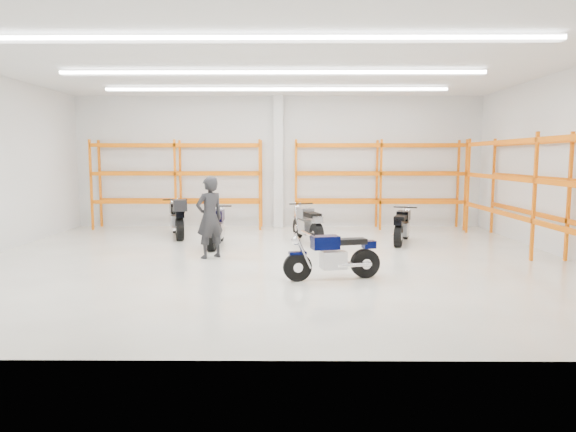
{
  "coord_description": "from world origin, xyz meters",
  "views": [
    {
      "loc": [
        0.46,
        -11.88,
        2.42
      ],
      "look_at": [
        0.37,
        0.5,
        0.99
      ],
      "focal_mm": 32.0,
      "sensor_mm": 36.0,
      "label": 1
    }
  ],
  "objects_px": {
    "motorcycle_back_d": "(402,227)",
    "motorcycle_back_a": "(178,218)",
    "motorcycle_main": "(336,257)",
    "motorcycle_back_c": "(308,225)",
    "standing_man": "(210,217)",
    "structural_column": "(278,162)",
    "motorcycle_back_b": "(215,228)"
  },
  "relations": [
    {
      "from": "motorcycle_back_d",
      "to": "motorcycle_back_a",
      "type": "bearing_deg",
      "value": 170.98
    },
    {
      "from": "standing_man",
      "to": "structural_column",
      "type": "xyz_separation_m",
      "value": [
        1.51,
        5.54,
        1.27
      ]
    },
    {
      "from": "structural_column",
      "to": "standing_man",
      "type": "bearing_deg",
      "value": -105.21
    },
    {
      "from": "standing_man",
      "to": "motorcycle_back_b",
      "type": "bearing_deg",
      "value": -126.53
    },
    {
      "from": "standing_man",
      "to": "motorcycle_back_a",
      "type": "bearing_deg",
      "value": -104.97
    },
    {
      "from": "standing_man",
      "to": "structural_column",
      "type": "height_order",
      "value": "structural_column"
    },
    {
      "from": "motorcycle_main",
      "to": "motorcycle_back_d",
      "type": "distance_m",
      "value": 4.79
    },
    {
      "from": "motorcycle_back_b",
      "to": "standing_man",
      "type": "relative_size",
      "value": 1.11
    },
    {
      "from": "motorcycle_back_c",
      "to": "standing_man",
      "type": "distance_m",
      "value": 3.33
    },
    {
      "from": "motorcycle_main",
      "to": "motorcycle_back_a",
      "type": "height_order",
      "value": "motorcycle_back_a"
    },
    {
      "from": "standing_man",
      "to": "motorcycle_back_c",
      "type": "bearing_deg",
      "value": -177.61
    },
    {
      "from": "motorcycle_back_d",
      "to": "standing_man",
      "type": "bearing_deg",
      "value": -157.43
    },
    {
      "from": "motorcycle_main",
      "to": "standing_man",
      "type": "xyz_separation_m",
      "value": [
        -2.85,
        2.15,
        0.53
      ]
    },
    {
      "from": "motorcycle_back_a",
      "to": "standing_man",
      "type": "bearing_deg",
      "value": -64.79
    },
    {
      "from": "structural_column",
      "to": "motorcycle_main",
      "type": "bearing_deg",
      "value": -80.05
    },
    {
      "from": "motorcycle_back_a",
      "to": "structural_column",
      "type": "bearing_deg",
      "value": 38.79
    },
    {
      "from": "motorcycle_back_a",
      "to": "structural_column",
      "type": "distance_m",
      "value": 4.18
    },
    {
      "from": "motorcycle_back_d",
      "to": "motorcycle_back_c",
      "type": "bearing_deg",
      "value": 177.21
    },
    {
      "from": "motorcycle_back_c",
      "to": "structural_column",
      "type": "relative_size",
      "value": 0.47
    },
    {
      "from": "motorcycle_back_a",
      "to": "motorcycle_back_b",
      "type": "distance_m",
      "value": 2.09
    },
    {
      "from": "motorcycle_back_b",
      "to": "standing_man",
      "type": "height_order",
      "value": "standing_man"
    },
    {
      "from": "motorcycle_main",
      "to": "structural_column",
      "type": "relative_size",
      "value": 0.43
    },
    {
      "from": "motorcycle_main",
      "to": "motorcycle_back_a",
      "type": "distance_m",
      "value": 6.84
    },
    {
      "from": "standing_man",
      "to": "structural_column",
      "type": "distance_m",
      "value": 5.88
    },
    {
      "from": "motorcycle_back_b",
      "to": "structural_column",
      "type": "relative_size",
      "value": 0.48
    },
    {
      "from": "motorcycle_main",
      "to": "motorcycle_back_c",
      "type": "relative_size",
      "value": 0.92
    },
    {
      "from": "motorcycle_back_c",
      "to": "structural_column",
      "type": "xyz_separation_m",
      "value": [
        -0.92,
        3.31,
        1.75
      ]
    },
    {
      "from": "motorcycle_back_b",
      "to": "structural_column",
      "type": "height_order",
      "value": "structural_column"
    },
    {
      "from": "motorcycle_main",
      "to": "motorcycle_back_c",
      "type": "bearing_deg",
      "value": 95.57
    },
    {
      "from": "motorcycle_back_a",
      "to": "motorcycle_back_b",
      "type": "xyz_separation_m",
      "value": [
        1.38,
        -1.57,
        -0.08
      ]
    },
    {
      "from": "motorcycle_main",
      "to": "motorcycle_back_b",
      "type": "xyz_separation_m",
      "value": [
        -2.95,
        3.71,
        0.04
      ]
    },
    {
      "from": "motorcycle_back_b",
      "to": "structural_column",
      "type": "bearing_deg",
      "value": 67.99
    }
  ]
}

